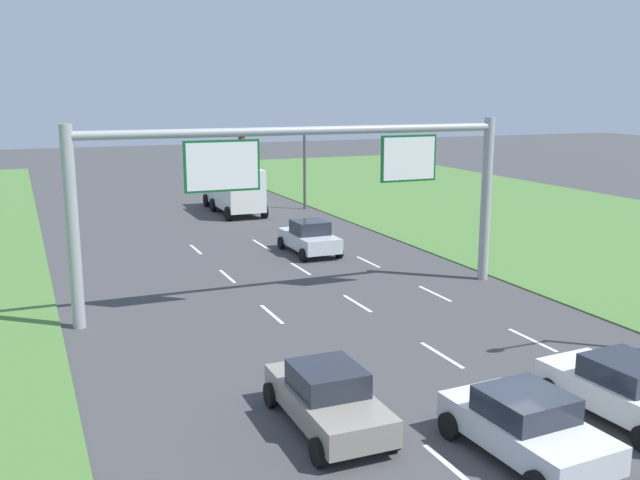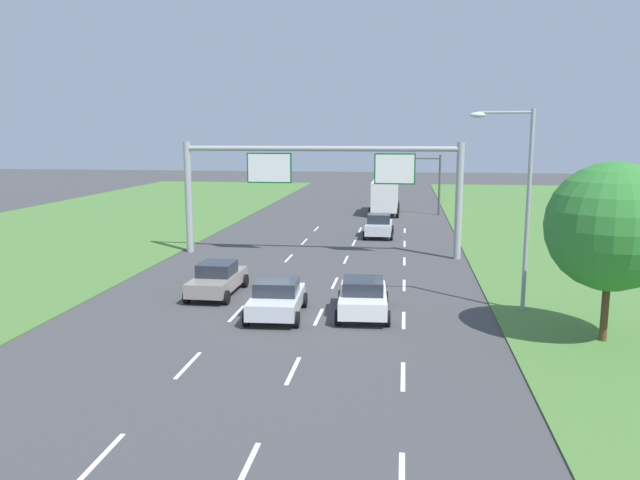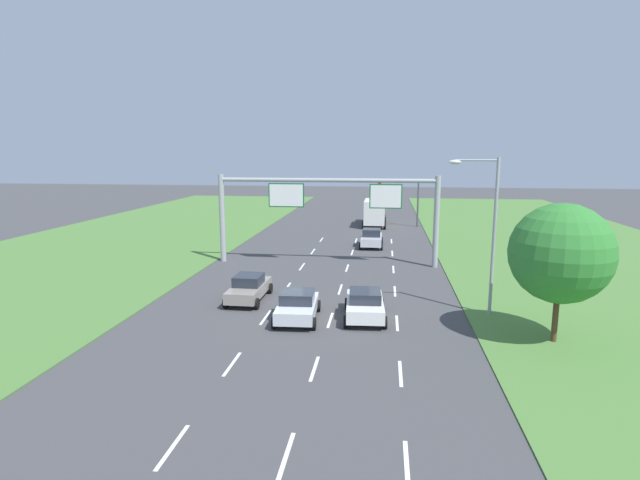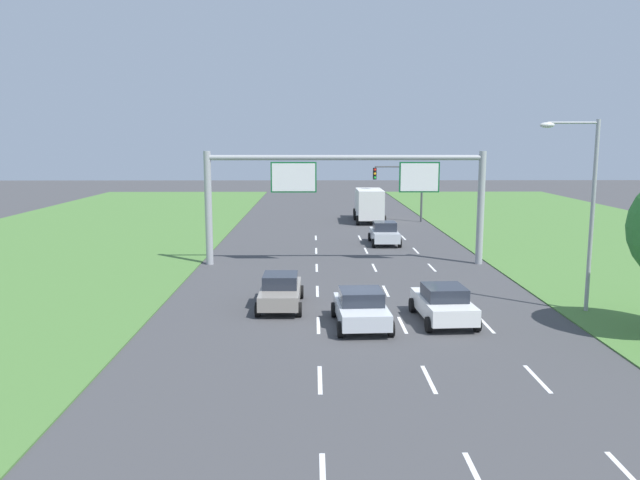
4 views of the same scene
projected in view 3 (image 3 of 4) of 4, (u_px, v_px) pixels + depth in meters
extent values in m
plane|color=#424244|center=(298.00, 319.00, 26.59)|extent=(200.00, 200.00, 0.00)
cube|color=#4C7A38|center=(629.00, 283.00, 33.70)|extent=(24.00, 120.00, 0.06)
cube|color=#4C7A38|center=(55.00, 265.00, 39.00)|extent=(24.00, 120.00, 0.06)
cube|color=white|center=(173.00, 446.00, 15.10)|extent=(0.14, 2.40, 0.01)
cube|color=white|center=(232.00, 364.00, 20.96)|extent=(0.14, 2.40, 0.01)
cube|color=white|center=(266.00, 317.00, 26.81)|extent=(0.14, 2.40, 0.01)
cube|color=white|center=(287.00, 287.00, 32.67)|extent=(0.14, 2.40, 0.01)
cube|color=white|center=(302.00, 267.00, 38.53)|extent=(0.14, 2.40, 0.01)
cube|color=white|center=(313.00, 251.00, 44.38)|extent=(0.14, 2.40, 0.01)
cube|color=white|center=(321.00, 240.00, 50.24)|extent=(0.14, 2.40, 0.01)
cube|color=white|center=(286.00, 455.00, 14.66)|extent=(0.14, 2.40, 0.01)
cube|color=white|center=(314.00, 368.00, 20.51)|extent=(0.14, 2.40, 0.01)
cube|color=white|center=(330.00, 320.00, 26.37)|extent=(0.14, 2.40, 0.01)
cube|color=white|center=(340.00, 289.00, 32.23)|extent=(0.14, 2.40, 0.01)
cube|color=white|center=(347.00, 268.00, 38.09)|extent=(0.14, 2.40, 0.01)
cube|color=white|center=(352.00, 252.00, 43.94)|extent=(0.14, 2.40, 0.01)
cube|color=white|center=(356.00, 240.00, 49.80)|extent=(0.14, 2.40, 0.01)
cube|color=white|center=(407.00, 465.00, 14.22)|extent=(0.14, 2.40, 0.01)
cube|color=white|center=(400.00, 373.00, 20.07)|extent=(0.14, 2.40, 0.01)
cube|color=white|center=(397.00, 323.00, 25.93)|extent=(0.14, 2.40, 0.01)
cube|color=white|center=(395.00, 291.00, 31.79)|extent=(0.14, 2.40, 0.01)
cube|color=white|center=(393.00, 269.00, 37.64)|extent=(0.14, 2.40, 0.01)
cube|color=white|center=(392.00, 253.00, 43.50)|extent=(0.14, 2.40, 0.01)
cube|color=white|center=(391.00, 241.00, 49.36)|extent=(0.14, 2.40, 0.01)
cube|color=white|center=(365.00, 306.00, 26.56)|extent=(2.16, 4.23, 0.68)
cube|color=#232833|center=(365.00, 296.00, 26.34)|extent=(1.75, 1.95, 0.55)
cylinder|color=black|center=(347.00, 304.00, 28.18)|extent=(0.26, 0.65, 0.64)
cylinder|color=black|center=(382.00, 304.00, 28.04)|extent=(0.26, 0.65, 0.64)
cylinder|color=black|center=(346.00, 322.00, 25.20)|extent=(0.26, 0.65, 0.64)
cylinder|color=black|center=(385.00, 322.00, 25.07)|extent=(0.26, 0.65, 0.64)
cube|color=silver|center=(371.00, 240.00, 46.40)|extent=(1.86, 4.19, 0.71)
cube|color=#232833|center=(372.00, 232.00, 46.18)|extent=(1.63, 1.70, 0.66)
cylinder|color=black|center=(362.00, 240.00, 48.09)|extent=(0.22, 0.64, 0.64)
cylinder|color=black|center=(382.00, 241.00, 47.86)|extent=(0.22, 0.64, 0.64)
cylinder|color=black|center=(360.00, 246.00, 45.07)|extent=(0.22, 0.64, 0.64)
cylinder|color=black|center=(382.00, 247.00, 44.84)|extent=(0.22, 0.64, 0.64)
cube|color=gray|center=(249.00, 290.00, 29.78)|extent=(1.80, 4.36, 0.64)
cube|color=#232833|center=(249.00, 280.00, 29.68)|extent=(1.57, 1.78, 0.60)
cylinder|color=black|center=(242.00, 287.00, 31.54)|extent=(0.22, 0.64, 0.64)
cylinder|color=black|center=(270.00, 288.00, 31.30)|extent=(0.22, 0.64, 0.64)
cylinder|color=black|center=(226.00, 302.00, 28.38)|extent=(0.22, 0.64, 0.64)
cylinder|color=black|center=(257.00, 304.00, 28.14)|extent=(0.22, 0.64, 0.64)
cube|color=silver|center=(297.00, 308.00, 26.35)|extent=(2.16, 4.11, 0.64)
cube|color=#232833|center=(297.00, 297.00, 26.30)|extent=(1.81, 1.84, 0.56)
cylinder|color=black|center=(283.00, 305.00, 27.91)|extent=(0.25, 0.65, 0.64)
cylinder|color=black|center=(318.00, 306.00, 27.76)|extent=(0.25, 0.65, 0.64)
cylinder|color=black|center=(274.00, 323.00, 25.05)|extent=(0.25, 0.65, 0.64)
cylinder|color=black|center=(314.00, 324.00, 24.90)|extent=(0.25, 0.65, 0.64)
cube|color=silver|center=(375.00, 210.00, 62.20)|extent=(2.21, 2.11, 2.20)
cube|color=silver|center=(375.00, 212.00, 58.53)|extent=(2.39, 5.04, 2.69)
cylinder|color=black|center=(366.00, 218.00, 63.03)|extent=(0.28, 0.90, 0.90)
cylinder|color=black|center=(384.00, 218.00, 62.73)|extent=(0.28, 0.90, 0.90)
cylinder|color=black|center=(365.00, 220.00, 60.80)|extent=(0.28, 0.90, 0.90)
cylinder|color=black|center=(385.00, 221.00, 60.48)|extent=(0.28, 0.90, 0.90)
cylinder|color=black|center=(363.00, 225.00, 57.07)|extent=(0.28, 0.90, 0.90)
cylinder|color=black|center=(385.00, 225.00, 56.75)|extent=(0.28, 0.90, 0.90)
cylinder|color=#9EA0A5|center=(222.00, 218.00, 39.89)|extent=(0.44, 0.44, 7.00)
cylinder|color=#9EA0A5|center=(436.00, 222.00, 37.77)|extent=(0.44, 0.44, 7.00)
cylinder|color=#9EA0A5|center=(326.00, 180.00, 38.29)|extent=(16.80, 0.32, 0.32)
cube|color=#0C5B28|center=(286.00, 195.00, 38.89)|extent=(2.80, 0.12, 1.86)
cube|color=white|center=(286.00, 195.00, 38.83)|extent=(2.64, 0.01, 1.70)
cube|color=#0C5B28|center=(386.00, 196.00, 37.92)|extent=(2.46, 0.12, 1.86)
cube|color=white|center=(386.00, 196.00, 37.86)|extent=(2.30, 0.01, 1.70)
cylinder|color=#47494F|center=(418.00, 203.00, 58.25)|extent=(0.20, 0.20, 5.60)
cylinder|color=#47494F|center=(399.00, 182.00, 58.10)|extent=(4.50, 0.14, 0.14)
cube|color=black|center=(380.00, 187.00, 58.50)|extent=(0.32, 0.36, 1.10)
sphere|color=red|center=(380.00, 184.00, 58.24)|extent=(0.22, 0.22, 0.22)
sphere|color=orange|center=(380.00, 187.00, 58.30)|extent=(0.22, 0.22, 0.22)
sphere|color=green|center=(379.00, 191.00, 58.37)|extent=(0.22, 0.22, 0.22)
cylinder|color=#9EA0A5|center=(494.00, 238.00, 26.44)|extent=(0.18, 0.18, 8.50)
cylinder|color=#9EA0A5|center=(477.00, 160.00, 25.86)|extent=(2.20, 0.10, 0.10)
ellipsoid|color=silver|center=(455.00, 162.00, 26.01)|extent=(0.64, 0.32, 0.24)
cylinder|color=#513823|center=(555.00, 316.00, 23.11)|extent=(0.27, 0.27, 2.53)
sphere|color=#307C31|center=(561.00, 253.00, 22.58)|extent=(4.59, 4.59, 4.59)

